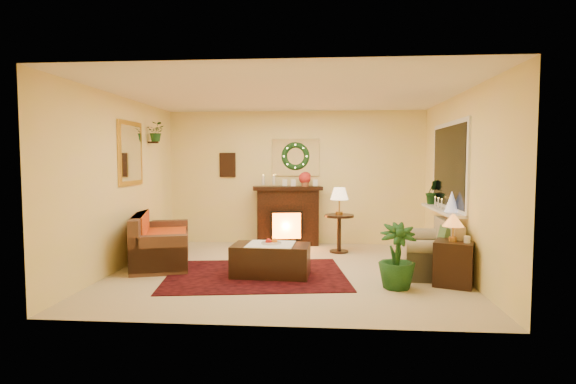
# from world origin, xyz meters

# --- Properties ---
(floor) EXTENTS (5.00, 5.00, 0.00)m
(floor) POSITION_xyz_m (0.00, 0.00, 0.00)
(floor) COLOR beige
(floor) RESTS_ON ground
(ceiling) EXTENTS (5.00, 5.00, 0.00)m
(ceiling) POSITION_xyz_m (0.00, 0.00, 2.60)
(ceiling) COLOR white
(ceiling) RESTS_ON ground
(wall_back) EXTENTS (5.00, 5.00, 0.00)m
(wall_back) POSITION_xyz_m (0.00, 2.25, 1.30)
(wall_back) COLOR #EFD88C
(wall_back) RESTS_ON ground
(wall_front) EXTENTS (5.00, 5.00, 0.00)m
(wall_front) POSITION_xyz_m (0.00, -2.25, 1.30)
(wall_front) COLOR #EFD88C
(wall_front) RESTS_ON ground
(wall_left) EXTENTS (4.50, 4.50, 0.00)m
(wall_left) POSITION_xyz_m (-2.50, 0.00, 1.30)
(wall_left) COLOR #EFD88C
(wall_left) RESTS_ON ground
(wall_right) EXTENTS (4.50, 4.50, 0.00)m
(wall_right) POSITION_xyz_m (2.50, 0.00, 1.30)
(wall_right) COLOR #EFD88C
(wall_right) RESTS_ON ground
(area_rug) EXTENTS (2.75, 2.22, 0.01)m
(area_rug) POSITION_xyz_m (-0.41, -0.29, 0.01)
(area_rug) COLOR #4A1210
(area_rug) RESTS_ON floor
(sofa) EXTENTS (1.31, 2.00, 0.79)m
(sofa) POSITION_xyz_m (-2.04, 0.41, 0.43)
(sofa) COLOR #583519
(sofa) RESTS_ON floor
(red_throw) EXTENTS (0.74, 1.21, 0.02)m
(red_throw) POSITION_xyz_m (-2.08, 0.55, 0.46)
(red_throw) COLOR #EA0600
(red_throw) RESTS_ON sofa
(fireplace) EXTENTS (1.22, 0.57, 1.07)m
(fireplace) POSITION_xyz_m (-0.14, 2.04, 0.55)
(fireplace) COLOR black
(fireplace) RESTS_ON floor
(poinsettia) EXTENTS (0.23, 0.23, 0.23)m
(poinsettia) POSITION_xyz_m (0.19, 2.03, 1.30)
(poinsettia) COLOR red
(poinsettia) RESTS_ON fireplace
(mantel_candle_a) EXTENTS (0.06, 0.06, 0.18)m
(mantel_candle_a) POSITION_xyz_m (-0.61, 2.02, 1.26)
(mantel_candle_a) COLOR beige
(mantel_candle_a) RESTS_ON fireplace
(mantel_candle_b) EXTENTS (0.06, 0.06, 0.17)m
(mantel_candle_b) POSITION_xyz_m (-0.41, 2.05, 1.26)
(mantel_candle_b) COLOR white
(mantel_candle_b) RESTS_ON fireplace
(mantel_mirror) EXTENTS (0.92, 0.02, 0.72)m
(mantel_mirror) POSITION_xyz_m (0.00, 2.23, 1.70)
(mantel_mirror) COLOR white
(mantel_mirror) RESTS_ON wall_back
(wreath) EXTENTS (0.55, 0.11, 0.55)m
(wreath) POSITION_xyz_m (0.00, 2.19, 1.72)
(wreath) COLOR #194719
(wreath) RESTS_ON wall_back
(wall_art) EXTENTS (0.32, 0.03, 0.48)m
(wall_art) POSITION_xyz_m (-1.35, 2.23, 1.55)
(wall_art) COLOR #381E11
(wall_art) RESTS_ON wall_back
(gold_mirror) EXTENTS (0.03, 0.84, 1.00)m
(gold_mirror) POSITION_xyz_m (-2.48, 0.30, 1.75)
(gold_mirror) COLOR gold
(gold_mirror) RESTS_ON wall_left
(hanging_plant) EXTENTS (0.33, 0.28, 0.36)m
(hanging_plant) POSITION_xyz_m (-2.34, 1.05, 1.97)
(hanging_plant) COLOR #194719
(hanging_plant) RESTS_ON wall_left
(loveseat) EXTENTS (0.80, 1.33, 0.76)m
(loveseat) POSITION_xyz_m (2.06, 0.11, 0.42)
(loveseat) COLOR #A19085
(loveseat) RESTS_ON floor
(window_frame) EXTENTS (0.03, 1.86, 1.36)m
(window_frame) POSITION_xyz_m (2.48, 0.55, 1.55)
(window_frame) COLOR white
(window_frame) RESTS_ON wall_right
(window_glass) EXTENTS (0.02, 1.70, 1.22)m
(window_glass) POSITION_xyz_m (2.47, 0.55, 1.55)
(window_glass) COLOR black
(window_glass) RESTS_ON wall_right
(window_sill) EXTENTS (0.22, 1.86, 0.04)m
(window_sill) POSITION_xyz_m (2.38, 0.55, 0.87)
(window_sill) COLOR white
(window_sill) RESTS_ON wall_right
(mini_tree) EXTENTS (0.21, 0.21, 0.31)m
(mini_tree) POSITION_xyz_m (2.41, 0.10, 1.04)
(mini_tree) COLOR silver
(mini_tree) RESTS_ON window_sill
(sill_plant) EXTENTS (0.30, 0.24, 0.55)m
(sill_plant) POSITION_xyz_m (2.42, 1.29, 1.08)
(sill_plant) COLOR #1B391B
(sill_plant) RESTS_ON window_sill
(side_table_round) EXTENTS (0.55, 0.55, 0.68)m
(side_table_round) POSITION_xyz_m (0.83, 1.41, 0.33)
(side_table_round) COLOR black
(side_table_round) RESTS_ON floor
(lamp_cream) EXTENTS (0.32, 0.32, 0.49)m
(lamp_cream) POSITION_xyz_m (0.83, 1.45, 0.88)
(lamp_cream) COLOR beige
(lamp_cream) RESTS_ON side_table_round
(end_table_square) EXTENTS (0.62, 0.62, 0.58)m
(end_table_square) POSITION_xyz_m (2.26, -0.60, 0.27)
(end_table_square) COLOR black
(end_table_square) RESTS_ON floor
(lamp_tiffany) EXTENTS (0.28, 0.28, 0.40)m
(lamp_tiffany) POSITION_xyz_m (2.23, -0.62, 0.74)
(lamp_tiffany) COLOR #F1943F
(lamp_tiffany) RESTS_ON end_table_square
(coffee_table) EXTENTS (1.11, 0.65, 0.45)m
(coffee_table) POSITION_xyz_m (-0.19, -0.33, 0.21)
(coffee_table) COLOR #49210F
(coffee_table) RESTS_ON floor
(fruit_bowl) EXTENTS (0.28, 0.28, 0.07)m
(fruit_bowl) POSITION_xyz_m (-0.19, -0.31, 0.45)
(fruit_bowl) COLOR white
(fruit_bowl) RESTS_ON coffee_table
(floor_palm) EXTENTS (1.52, 1.52, 2.51)m
(floor_palm) POSITION_xyz_m (1.49, -0.81, 0.45)
(floor_palm) COLOR #1B3F15
(floor_palm) RESTS_ON floor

